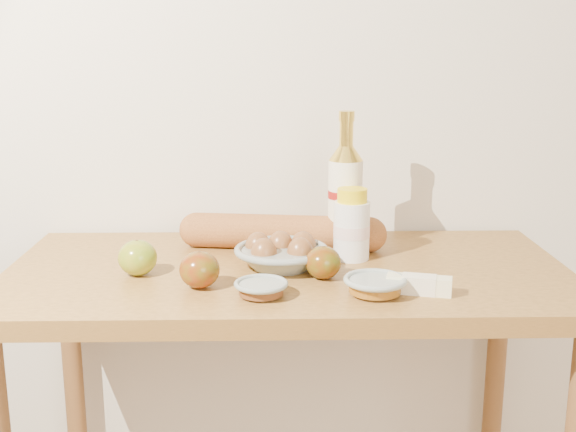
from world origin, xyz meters
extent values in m
cube|color=beige|center=(0.00, 1.51, 1.30)|extent=(3.50, 0.02, 2.60)
cube|color=#AD7A37|center=(0.00, 1.18, 0.88)|extent=(1.20, 0.60, 0.04)
cylinder|color=brown|center=(-0.55, 1.43, 0.43)|extent=(0.05, 0.05, 0.86)
cylinder|color=brown|center=(0.55, 1.43, 0.43)|extent=(0.05, 0.05, 0.86)
cylinder|color=white|center=(0.13, 1.31, 1.01)|extent=(0.08, 0.08, 0.21)
cylinder|color=maroon|center=(0.13, 1.31, 1.03)|extent=(0.08, 0.08, 0.02)
cone|color=yellow|center=(0.13, 1.31, 1.13)|extent=(0.08, 0.08, 0.03)
cylinder|color=yellow|center=(0.13, 1.31, 1.17)|extent=(0.03, 0.03, 0.06)
cylinder|color=yellow|center=(0.13, 1.31, 1.21)|extent=(0.04, 0.04, 0.02)
cylinder|color=white|center=(0.14, 1.24, 0.96)|extent=(0.10, 0.10, 0.13)
cylinder|color=#FAD8D1|center=(0.14, 1.24, 0.96)|extent=(0.10, 0.10, 0.03)
cylinder|color=yellow|center=(0.14, 1.24, 1.04)|extent=(0.08, 0.08, 0.03)
torus|color=gray|center=(-0.01, 1.18, 0.94)|extent=(0.21, 0.21, 0.02)
ellipsoid|color=brown|center=(-0.05, 1.15, 0.94)|extent=(0.06, 0.06, 0.07)
ellipsoid|color=brown|center=(0.03, 1.16, 0.94)|extent=(0.06, 0.06, 0.07)
ellipsoid|color=brown|center=(-0.01, 1.21, 0.94)|extent=(0.06, 0.06, 0.07)
ellipsoid|color=brown|center=(-0.06, 1.20, 0.94)|extent=(0.06, 0.06, 0.07)
ellipsoid|color=brown|center=(0.03, 1.21, 0.94)|extent=(0.06, 0.06, 0.07)
cylinder|color=#B87138|center=(-0.01, 1.32, 0.94)|extent=(0.41, 0.13, 0.08)
sphere|color=#B87138|center=(-0.21, 1.35, 0.94)|extent=(0.09, 0.09, 0.08)
sphere|color=#B87138|center=(0.19, 1.30, 0.94)|extent=(0.09, 0.09, 0.08)
ellipsoid|color=#A58F21|center=(-0.31, 1.13, 0.94)|extent=(0.10, 0.10, 0.07)
cylinder|color=#52331B|center=(-0.31, 1.13, 0.97)|extent=(0.01, 0.01, 0.01)
ellipsoid|color=#8E070A|center=(-0.18, 1.05, 0.94)|extent=(0.08, 0.08, 0.07)
cylinder|color=#4D3119|center=(-0.18, 1.05, 0.97)|extent=(0.01, 0.01, 0.01)
ellipsoid|color=maroon|center=(0.07, 1.10, 0.93)|extent=(0.10, 0.10, 0.07)
cylinder|color=#4B3519|center=(0.07, 1.10, 0.96)|extent=(0.01, 0.01, 0.01)
torus|color=gray|center=(-0.05, 1.00, 0.92)|extent=(0.11, 0.11, 0.01)
cylinder|color=brown|center=(-0.05, 1.00, 0.91)|extent=(0.09, 0.09, 0.02)
torus|color=#95A29D|center=(0.16, 1.00, 0.93)|extent=(0.13, 0.13, 0.01)
cylinder|color=brown|center=(0.16, 1.00, 0.92)|extent=(0.10, 0.10, 0.02)
cube|color=#F3EFBC|center=(0.25, 1.01, 0.92)|extent=(0.13, 0.06, 0.03)
cube|color=#F0E8CB|center=(0.25, 1.01, 0.92)|extent=(0.07, 0.05, 0.04)
camera|label=1|loc=(-0.03, -0.30, 1.37)|focal=45.00mm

